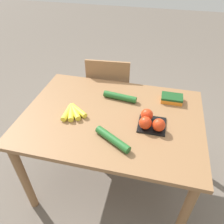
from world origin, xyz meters
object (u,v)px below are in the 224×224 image
at_px(chair, 110,95).
at_px(banana_bunch, 73,112).
at_px(carrot_bag, 172,98).
at_px(cucumber_far, 120,97).
at_px(cucumber_near, 113,139).
at_px(tomato_pack, 151,121).

height_order(chair, banana_bunch, chair).
bearing_deg(carrot_bag, cucumber_far, -169.86).
distance_m(banana_bunch, cucumber_far, 0.37).
bearing_deg(carrot_bag, chair, 147.67).
distance_m(chair, cucumber_near, 0.95).
bearing_deg(chair, banana_bunch, 76.69).
bearing_deg(banana_bunch, tomato_pack, -0.56).
bearing_deg(carrot_bag, cucumber_near, -123.35).
height_order(banana_bunch, carrot_bag, carrot_bag).
height_order(tomato_pack, carrot_bag, tomato_pack).
height_order(banana_bunch, tomato_pack, tomato_pack).
relative_size(chair, banana_bunch, 5.07).
height_order(tomato_pack, cucumber_far, tomato_pack).
distance_m(chair, tomato_pack, 0.87).
height_order(carrot_bag, cucumber_far, same).
height_order(chair, tomato_pack, chair).
xyz_separation_m(banana_bunch, carrot_bag, (0.66, 0.31, 0.01)).
bearing_deg(chair, cucumber_near, 99.92).
distance_m(tomato_pack, cucumber_near, 0.28).
bearing_deg(chair, cucumber_far, 108.39).
bearing_deg(chair, tomato_pack, 117.82).
relative_size(banana_bunch, cucumber_near, 0.73).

